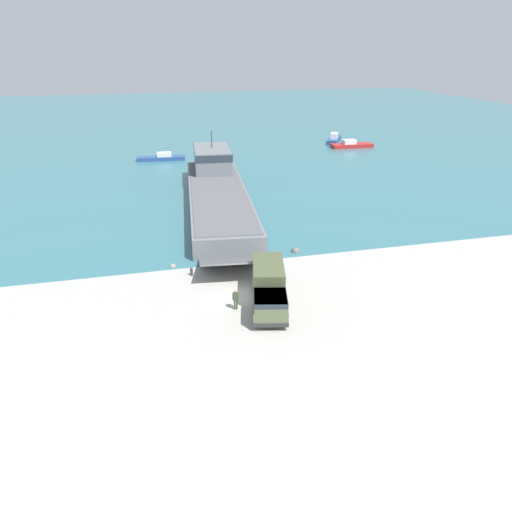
% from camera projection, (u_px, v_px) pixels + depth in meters
% --- Properties ---
extents(ground_plane, '(240.00, 240.00, 0.00)m').
position_uv_depth(ground_plane, '(238.00, 294.00, 41.30)').
color(ground_plane, '#A8A59E').
extents(water_surface, '(240.00, 180.00, 0.01)m').
position_uv_depth(water_surface, '(157.00, 125.00, 127.13)').
color(water_surface, '#336B75').
rests_on(water_surface, ground_plane).
extents(landing_craft, '(11.04, 40.15, 7.66)m').
position_uv_depth(landing_craft, '(217.00, 187.00, 65.37)').
color(landing_craft, slate).
rests_on(landing_craft, ground_plane).
extents(military_truck, '(4.33, 8.33, 3.01)m').
position_uv_depth(military_truck, '(269.00, 287.00, 39.17)').
color(military_truck, '#566042').
rests_on(military_truck, ground_plane).
extents(soldier_on_ramp, '(0.48, 0.34, 1.68)m').
position_uv_depth(soldier_on_ramp, '(236.00, 298.00, 38.65)').
color(soldier_on_ramp, '#3D4C33').
rests_on(soldier_on_ramp, ground_plane).
extents(moored_boat_a, '(8.55, 2.68, 1.39)m').
position_uv_depth(moored_boat_a, '(162.00, 158.00, 88.55)').
color(moored_boat_a, navy).
rests_on(moored_boat_a, ground_plane).
extents(moored_boat_b, '(8.34, 2.85, 1.55)m').
position_uv_depth(moored_boat_b, '(351.00, 145.00, 99.42)').
color(moored_boat_b, '#B22323').
rests_on(moored_boat_b, ground_plane).
extents(moored_boat_c, '(5.73, 7.99, 2.03)m').
position_uv_depth(moored_boat_c, '(334.00, 139.00, 104.45)').
color(moored_boat_c, navy).
rests_on(moored_boat_c, ground_plane).
extents(mooring_bollard, '(0.28, 0.28, 0.76)m').
position_uv_depth(mooring_bollard, '(191.00, 271.00, 44.54)').
color(mooring_bollard, '#333338').
rests_on(mooring_bollard, ground_plane).
extents(shoreline_rock_a, '(0.58, 0.58, 0.58)m').
position_uv_depth(shoreline_rock_a, '(173.00, 267.00, 46.43)').
color(shoreline_rock_a, gray).
rests_on(shoreline_rock_a, ground_plane).
extents(shoreline_rock_b, '(0.89, 0.89, 0.89)m').
position_uv_depth(shoreline_rock_b, '(296.00, 252.00, 49.79)').
color(shoreline_rock_b, '#66605B').
rests_on(shoreline_rock_b, ground_plane).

